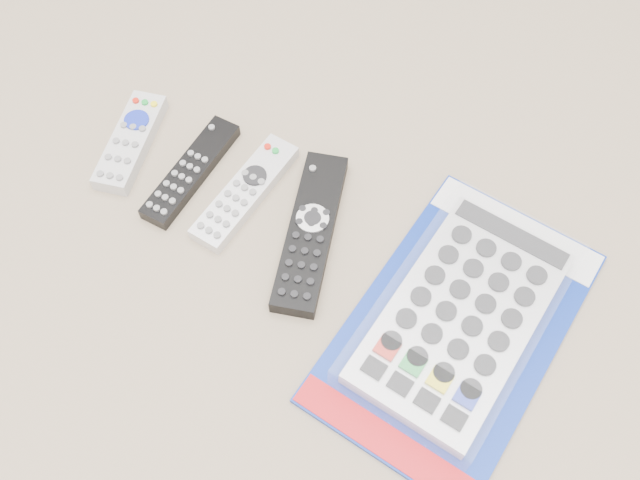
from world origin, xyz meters
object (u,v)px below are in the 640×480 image
at_px(remote_large_black, 311,232).
at_px(jumbo_remote_packaged, 461,316).
at_px(remote_silver_dvd, 245,192).
at_px(remote_small_grey, 130,142).
at_px(remote_slim_black, 191,171).

xyz_separation_m(remote_large_black, jumbo_remote_packaged, (0.20, -0.04, 0.01)).
bearing_deg(remote_silver_dvd, remote_large_black, -2.91).
distance_m(remote_silver_dvd, remote_large_black, 0.10).
bearing_deg(remote_small_grey, remote_large_black, -16.59).
bearing_deg(remote_silver_dvd, remote_slim_black, -171.69).
bearing_deg(remote_slim_black, remote_silver_dvd, 4.64).
height_order(remote_silver_dvd, jumbo_remote_packaged, jumbo_remote_packaged).
bearing_deg(jumbo_remote_packaged, remote_slim_black, -178.76).
height_order(remote_small_grey, remote_slim_black, remote_small_grey).
bearing_deg(remote_large_black, jumbo_remote_packaged, -22.89).
bearing_deg(remote_silver_dvd, jumbo_remote_packaged, -1.99).
xyz_separation_m(remote_small_grey, remote_slim_black, (0.09, -0.01, -0.00)).
relative_size(remote_large_black, jumbo_remote_packaged, 0.58).
bearing_deg(remote_slim_black, jumbo_remote_packaged, -3.58).
distance_m(remote_slim_black, remote_silver_dvd, 0.08).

